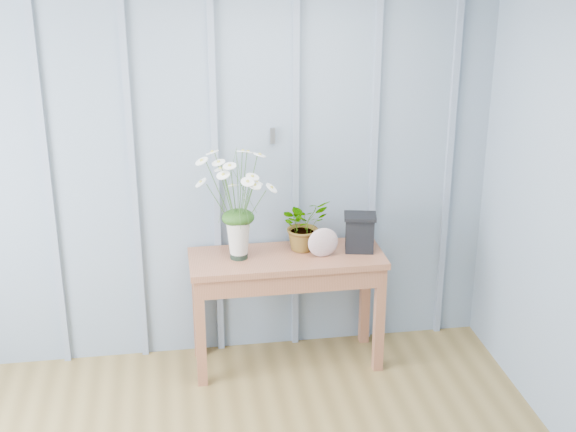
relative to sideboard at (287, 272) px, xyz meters
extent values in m
cube|color=gray|center=(-0.66, 0.25, 0.61)|extent=(4.00, 0.01, 2.50)
cube|color=white|center=(-0.66, -1.99, 1.86)|extent=(4.00, 4.50, 0.01)
cube|color=#A9A8AD|center=(-0.05, 0.24, 0.81)|extent=(0.03, 0.01, 0.10)
cube|color=gray|center=(-1.41, 0.24, 0.61)|extent=(0.04, 0.03, 2.50)
cube|color=gray|center=(-0.91, 0.24, 0.61)|extent=(0.04, 0.03, 2.50)
cube|color=gray|center=(-0.41, 0.24, 0.61)|extent=(0.04, 0.03, 2.50)
cube|color=gray|center=(0.09, 0.24, 0.61)|extent=(0.04, 0.03, 2.50)
cube|color=gray|center=(0.59, 0.24, 0.61)|extent=(0.04, 0.03, 2.50)
cube|color=gray|center=(1.09, 0.24, 0.61)|extent=(0.04, 0.03, 2.50)
cube|color=brown|center=(0.00, 0.00, 0.09)|extent=(1.20, 0.45, 0.04)
cube|color=brown|center=(0.00, 0.00, 0.01)|extent=(1.13, 0.42, 0.12)
cube|color=brown|center=(-0.55, -0.18, -0.28)|extent=(0.06, 0.06, 0.71)
cube|color=brown|center=(0.56, -0.18, -0.28)|extent=(0.06, 0.06, 0.71)
cube|color=brown|center=(-0.55, 0.18, -0.28)|extent=(0.06, 0.06, 0.71)
cube|color=brown|center=(0.56, 0.18, -0.28)|extent=(0.06, 0.06, 0.71)
cylinder|color=black|center=(-0.29, 0.01, 0.15)|extent=(0.11, 0.11, 0.07)
cone|color=beige|center=(-0.29, 0.01, 0.25)|extent=(0.18, 0.18, 0.25)
ellipsoid|color=#183D10|center=(-0.29, 0.01, 0.38)|extent=(0.20, 0.16, 0.10)
imported|color=#183D10|center=(0.12, 0.09, 0.28)|extent=(0.37, 0.35, 0.33)
ellipsoid|color=#88525E|center=(0.22, -0.05, 0.21)|extent=(0.19, 0.06, 0.19)
cube|color=black|center=(0.46, 0.01, 0.22)|extent=(0.20, 0.16, 0.22)
cube|color=black|center=(0.46, 0.01, 0.34)|extent=(0.22, 0.19, 0.02)
camera|label=1|loc=(-0.70, -4.46, 2.11)|focal=50.00mm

